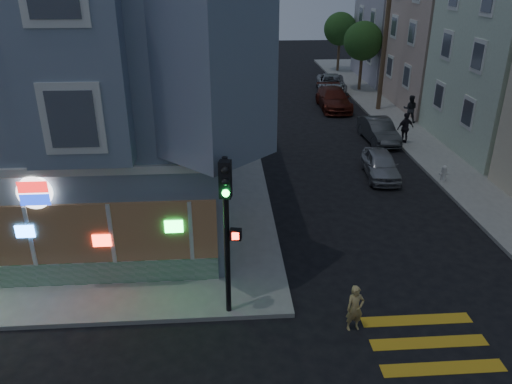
{
  "coord_description": "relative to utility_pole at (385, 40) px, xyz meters",
  "views": [
    {
      "loc": [
        1.06,
        -9.58,
        9.38
      ],
      "look_at": [
        2.11,
        5.44,
        2.5
      ],
      "focal_mm": 35.0,
      "sensor_mm": 36.0,
      "label": 1
    }
  ],
  "objects": [
    {
      "name": "ground",
      "position": [
        -12.0,
        -24.0,
        -4.8
      ],
      "size": [
        120.0,
        120.0,
        0.0
      ],
      "primitive_type": "plane",
      "color": "black",
      "rests_on": "ground"
    },
    {
      "name": "corner_building",
      "position": [
        -18.0,
        -13.02,
        1.02
      ],
      "size": [
        14.6,
        14.6,
        11.4
      ],
      "color": "gray",
      "rests_on": "sidewalk_nw"
    },
    {
      "name": "row_house_c",
      "position": [
        7.5,
        1.0,
        -0.15
      ],
      "size": [
        12.0,
        8.6,
        9.0
      ],
      "primitive_type": "cube",
      "color": "tan",
      "rests_on": "sidewalk_ne"
    },
    {
      "name": "row_house_d",
      "position": [
        7.5,
        10.0,
        0.6
      ],
      "size": [
        12.0,
        8.6,
        10.5
      ],
      "primitive_type": "cube",
      "color": "#A099A9",
      "rests_on": "sidewalk_ne"
    },
    {
      "name": "utility_pole",
      "position": [
        0.0,
        0.0,
        0.0
      ],
      "size": [
        2.2,
        0.3,
        9.0
      ],
      "color": "#4C3826",
      "rests_on": "sidewalk_ne"
    },
    {
      "name": "street_tree_near",
      "position": [
        0.2,
        6.0,
        -0.86
      ],
      "size": [
        3.0,
        3.0,
        5.3
      ],
      "color": "#4C3826",
      "rests_on": "sidewalk_ne"
    },
    {
      "name": "street_tree_far",
      "position": [
        0.2,
        14.0,
        -0.86
      ],
      "size": [
        3.0,
        3.0,
        5.3
      ],
      "color": "#4C3826",
      "rests_on": "sidewalk_ne"
    },
    {
      "name": "running_child",
      "position": [
        -7.42,
        -22.58,
        -4.09
      ],
      "size": [
        0.56,
        0.41,
        1.41
      ],
      "primitive_type": "imported",
      "rotation": [
        0.0,
        0.0,
        0.16
      ],
      "color": "tan",
      "rests_on": "ground"
    },
    {
      "name": "pedestrian_a",
      "position": [
        1.0,
        -3.34,
        -3.78
      ],
      "size": [
        1.02,
        0.91,
        1.74
      ],
      "primitive_type": "imported",
      "rotation": [
        0.0,
        0.0,
        2.79
      ],
      "color": "black",
      "rests_on": "sidewalk_ne"
    },
    {
      "name": "pedestrian_b",
      "position": [
        -0.7,
        -7.31,
        -3.78
      ],
      "size": [
        1.09,
        0.66,
        1.74
      ],
      "primitive_type": "imported",
      "rotation": [
        0.0,
        0.0,
        3.39
      ],
      "color": "black",
      "rests_on": "sidewalk_ne"
    },
    {
      "name": "parked_car_a",
      "position": [
        -3.4,
        -11.73,
        -4.18
      ],
      "size": [
        1.79,
        3.75,
        1.24
      ],
      "primitive_type": "imported",
      "rotation": [
        0.0,
        0.0,
        -0.09
      ],
      "color": "#989A9F",
      "rests_on": "ground"
    },
    {
      "name": "parked_car_b",
      "position": [
        -1.97,
        -6.53,
        -4.13
      ],
      "size": [
        1.58,
        4.08,
        1.32
      ],
      "primitive_type": "imported",
      "rotation": [
        0.0,
        0.0,
        0.04
      ],
      "color": "#3C3F42",
      "rests_on": "ground"
    },
    {
      "name": "parked_car_c",
      "position": [
        -3.03,
        0.77,
        -4.08
      ],
      "size": [
        2.1,
        5.0,
        1.44
      ],
      "primitive_type": "imported",
      "rotation": [
        0.0,
        0.0,
        -0.02
      ],
      "color": "#541C13",
      "rests_on": "ground"
    },
    {
      "name": "parked_car_d",
      "position": [
        -2.12,
        5.97,
        -4.13
      ],
      "size": [
        2.83,
        5.05,
        1.33
      ],
      "primitive_type": "imported",
      "rotation": [
        0.0,
        0.0,
        -0.13
      ],
      "color": "#9B9FA5",
      "rests_on": "ground"
    },
    {
      "name": "traffic_signal",
      "position": [
        -10.89,
        -21.82,
        -1.41
      ],
      "size": [
        0.59,
        0.54,
        4.78
      ],
      "rotation": [
        0.0,
        0.0,
        -0.21
      ],
      "color": "black",
      "rests_on": "sidewalk_nw"
    },
    {
      "name": "fire_hydrant",
      "position": [
        -0.7,
        -12.75,
        -4.25
      ],
      "size": [
        0.43,
        0.25,
        0.75
      ],
      "color": "silver",
      "rests_on": "sidewalk_ne"
    }
  ]
}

